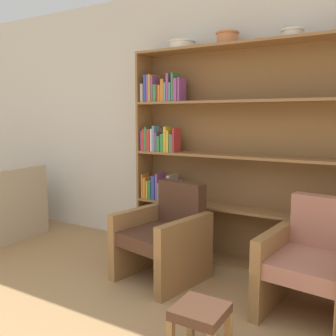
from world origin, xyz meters
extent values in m
cube|color=silver|center=(0.00, 2.90, 1.38)|extent=(12.00, 0.06, 2.75)
cube|color=olive|center=(-0.71, 2.71, 1.05)|extent=(0.02, 0.30, 2.10)
cube|color=olive|center=(0.56, 2.71, 2.09)|extent=(2.50, 0.30, 0.03)
cube|color=olive|center=(0.56, 2.71, 0.01)|extent=(2.50, 0.30, 0.03)
cube|color=brown|center=(0.56, 2.85, 1.05)|extent=(2.50, 0.01, 2.10)
cube|color=black|center=(-0.66, 2.65, 0.12)|extent=(0.02, 0.14, 0.19)
cube|color=#334CB2|center=(-0.63, 2.65, 0.16)|extent=(0.04, 0.13, 0.27)
cube|color=#7F6B4C|center=(-0.59, 2.66, 0.13)|extent=(0.04, 0.16, 0.21)
cube|color=#334CB2|center=(-0.54, 2.66, 0.15)|extent=(0.04, 0.15, 0.25)
cube|color=#4C756B|center=(-0.50, 2.64, 0.13)|extent=(0.03, 0.12, 0.22)
cube|color=red|center=(-0.47, 2.64, 0.14)|extent=(0.03, 0.12, 0.22)
cube|color=#B2A899|center=(-0.44, 2.67, 0.13)|extent=(0.02, 0.17, 0.21)
cube|color=#B2A899|center=(-0.42, 2.66, 0.14)|extent=(0.02, 0.16, 0.24)
cube|color=black|center=(-0.40, 2.65, 0.16)|extent=(0.02, 0.14, 0.26)
cube|color=#388C47|center=(-0.37, 2.67, 0.12)|extent=(0.02, 0.17, 0.20)
cube|color=gold|center=(-0.35, 2.67, 0.15)|extent=(0.02, 0.17, 0.26)
cube|color=#388C47|center=(-0.32, 2.64, 0.15)|extent=(0.03, 0.12, 0.26)
cube|color=white|center=(-0.29, 2.67, 0.14)|extent=(0.02, 0.17, 0.24)
cube|color=#4C756B|center=(-0.26, 2.64, 0.14)|extent=(0.03, 0.12, 0.23)
cube|color=#669EB2|center=(-0.21, 2.67, 0.16)|extent=(0.04, 0.19, 0.27)
cube|color=olive|center=(0.56, 2.71, 0.55)|extent=(2.50, 0.30, 0.02)
cube|color=orange|center=(-0.66, 2.64, 0.69)|extent=(0.02, 0.12, 0.26)
cube|color=orange|center=(-0.63, 2.65, 0.67)|extent=(0.03, 0.15, 0.22)
cube|color=gold|center=(-0.60, 2.68, 0.66)|extent=(0.02, 0.19, 0.19)
cube|color=#388C47|center=(-0.57, 2.65, 0.66)|extent=(0.02, 0.13, 0.19)
cube|color=#334CB2|center=(-0.52, 2.65, 0.69)|extent=(0.04, 0.13, 0.25)
cube|color=#994C99|center=(-0.48, 2.67, 0.70)|extent=(0.02, 0.17, 0.28)
cube|color=#669EB2|center=(-0.45, 2.66, 0.66)|extent=(0.03, 0.16, 0.18)
cube|color=white|center=(-0.41, 2.64, 0.66)|extent=(0.03, 0.12, 0.20)
cube|color=gold|center=(-0.37, 2.67, 0.67)|extent=(0.03, 0.17, 0.22)
cube|color=#B2A899|center=(-0.34, 2.68, 0.70)|extent=(0.04, 0.20, 0.27)
cube|color=black|center=(-0.29, 2.66, 0.65)|extent=(0.03, 0.16, 0.16)
cube|color=#B2A899|center=(-0.26, 2.67, 0.67)|extent=(0.02, 0.18, 0.22)
cube|color=olive|center=(0.56, 2.71, 1.06)|extent=(2.50, 0.30, 0.02)
cube|color=#994C99|center=(-0.66, 2.66, 1.18)|extent=(0.02, 0.15, 0.21)
cube|color=red|center=(-0.64, 2.66, 1.19)|extent=(0.02, 0.17, 0.23)
cube|color=#388C47|center=(-0.61, 2.66, 1.20)|extent=(0.02, 0.15, 0.25)
cube|color=red|center=(-0.58, 2.66, 1.19)|extent=(0.04, 0.16, 0.23)
cube|color=white|center=(-0.54, 2.68, 1.19)|extent=(0.02, 0.20, 0.24)
cube|color=#669EB2|center=(-0.52, 2.65, 1.21)|extent=(0.02, 0.13, 0.27)
cube|color=#994C99|center=(-0.49, 2.66, 1.18)|extent=(0.02, 0.16, 0.20)
cube|color=#388C47|center=(-0.46, 2.66, 1.16)|extent=(0.04, 0.15, 0.16)
cube|color=#388C47|center=(-0.41, 2.65, 1.17)|extent=(0.03, 0.13, 0.19)
cube|color=gold|center=(-0.38, 2.65, 1.21)|extent=(0.03, 0.13, 0.26)
cube|color=gold|center=(-0.34, 2.64, 1.19)|extent=(0.03, 0.13, 0.22)
cube|color=#4C756B|center=(-0.30, 2.66, 1.17)|extent=(0.04, 0.16, 0.18)
cube|color=red|center=(-0.27, 2.65, 1.20)|extent=(0.02, 0.14, 0.24)
cube|color=olive|center=(0.56, 2.71, 1.58)|extent=(2.50, 0.30, 0.02)
cube|color=#B2A899|center=(-0.66, 2.67, 1.68)|extent=(0.03, 0.18, 0.19)
cube|color=#334CB2|center=(-0.62, 2.66, 1.73)|extent=(0.03, 0.16, 0.28)
cube|color=#994C99|center=(-0.58, 2.64, 1.73)|extent=(0.02, 0.13, 0.28)
cube|color=gold|center=(-0.56, 2.68, 1.73)|extent=(0.02, 0.20, 0.28)
cube|color=#994C99|center=(-0.53, 2.65, 1.72)|extent=(0.02, 0.13, 0.26)
cube|color=#388C47|center=(-0.50, 2.66, 1.68)|extent=(0.04, 0.16, 0.17)
cube|color=red|center=(-0.46, 2.66, 1.67)|extent=(0.02, 0.15, 0.17)
cube|color=orange|center=(-0.44, 2.64, 1.67)|extent=(0.02, 0.12, 0.17)
cube|color=orange|center=(-0.41, 2.65, 1.70)|extent=(0.04, 0.13, 0.22)
cube|color=#669EB2|center=(-0.38, 2.66, 1.68)|extent=(0.02, 0.17, 0.19)
cube|color=#994C99|center=(-0.35, 2.65, 1.73)|extent=(0.02, 0.14, 0.28)
cube|color=#669EB2|center=(-0.32, 2.66, 1.68)|extent=(0.02, 0.16, 0.18)
cube|color=#388C47|center=(-0.29, 2.66, 1.73)|extent=(0.02, 0.15, 0.28)
cube|color=#994C99|center=(-0.26, 2.67, 1.70)|extent=(0.04, 0.18, 0.23)
cube|color=#994C99|center=(-0.22, 2.66, 1.70)|extent=(0.02, 0.15, 0.23)
cylinder|color=silver|center=(-0.25, 2.71, 2.14)|extent=(0.25, 0.25, 0.08)
torus|color=silver|center=(-0.25, 2.71, 2.17)|extent=(0.28, 0.28, 0.02)
cylinder|color=#C67547|center=(0.24, 2.71, 2.16)|extent=(0.20, 0.20, 0.11)
torus|color=#C67547|center=(0.24, 2.71, 2.21)|extent=(0.22, 0.22, 0.02)
cylinder|color=silver|center=(0.83, 2.71, 2.14)|extent=(0.17, 0.17, 0.07)
torus|color=silver|center=(0.83, 2.71, 2.17)|extent=(0.19, 0.19, 0.02)
cube|color=tan|center=(-2.46, 2.40, 0.30)|extent=(0.87, 0.17, 0.61)
cube|color=olive|center=(0.14, 1.67, 0.18)|extent=(0.08, 0.08, 0.36)
cube|color=olive|center=(-0.41, 1.79, 0.18)|extent=(0.08, 0.08, 0.36)
cube|color=olive|center=(0.26, 2.27, 0.18)|extent=(0.08, 0.08, 0.36)
cube|color=olive|center=(-0.29, 2.38, 0.18)|extent=(0.08, 0.08, 0.36)
cube|color=#4C2D1E|center=(-0.08, 2.03, 0.39)|extent=(0.60, 0.72, 0.12)
cube|color=#4C2D1E|center=(-0.02, 2.30, 0.63)|extent=(0.49, 0.21, 0.42)
cube|color=olive|center=(0.20, 1.97, 0.30)|extent=(0.21, 0.68, 0.60)
cube|color=olive|center=(-0.35, 2.08, 0.30)|extent=(0.21, 0.68, 0.60)
cube|color=olive|center=(0.87, 1.76, 0.18)|extent=(0.08, 0.08, 0.36)
cube|color=olive|center=(0.94, 2.36, 0.18)|extent=(0.08, 0.08, 0.36)
cube|color=#B2705B|center=(1.19, 2.03, 0.39)|extent=(0.55, 0.69, 0.12)
cube|color=#B2705B|center=(1.22, 2.31, 0.63)|extent=(0.49, 0.17, 0.42)
cube|color=olive|center=(0.91, 2.06, 0.30)|extent=(0.16, 0.68, 0.60)
cube|color=olive|center=(0.59, 1.32, 0.14)|extent=(0.04, 0.04, 0.27)
cube|color=olive|center=(0.84, 1.32, 0.14)|extent=(0.04, 0.04, 0.27)
cube|color=#4C2D1E|center=(0.72, 1.20, 0.30)|extent=(0.30, 0.30, 0.06)
camera|label=1|loc=(1.61, -0.67, 1.44)|focal=40.00mm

